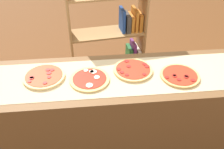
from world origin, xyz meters
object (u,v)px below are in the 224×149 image
pizza_pepperoni_3 (180,76)px  pizza_pepperoni_2 (133,70)px  pizza_mozzarella_1 (90,79)px  bookshelf (116,34)px  pizza_pepperoni_0 (44,76)px

pizza_pepperoni_3 → pizza_pepperoni_2: bearing=162.4°
pizza_mozzarella_1 → bookshelf: size_ratio=0.18×
pizza_pepperoni_3 → bookshelf: (-0.35, 0.95, -0.15)m
pizza_pepperoni_3 → pizza_mozzarella_1: bearing=177.7°
pizza_pepperoni_2 → pizza_pepperoni_3: 0.34m
bookshelf → pizza_pepperoni_0: bearing=-125.4°
pizza_pepperoni_0 → pizza_pepperoni_3: size_ratio=1.06×
pizza_pepperoni_2 → pizza_pepperoni_0: bearing=-178.6°
pizza_pepperoni_2 → pizza_pepperoni_3: (0.32, -0.10, -0.00)m
pizza_pepperoni_2 → pizza_pepperoni_3: size_ratio=1.03×
pizza_pepperoni_0 → pizza_pepperoni_2: bearing=1.4°
pizza_pepperoni_0 → pizza_mozzarella_1: pizza_pepperoni_0 is taller
pizza_mozzarella_1 → bookshelf: bookshelf is taller
pizza_pepperoni_0 → pizza_pepperoni_2: same height
pizza_mozzarella_1 → pizza_pepperoni_2: (0.32, 0.08, 0.00)m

